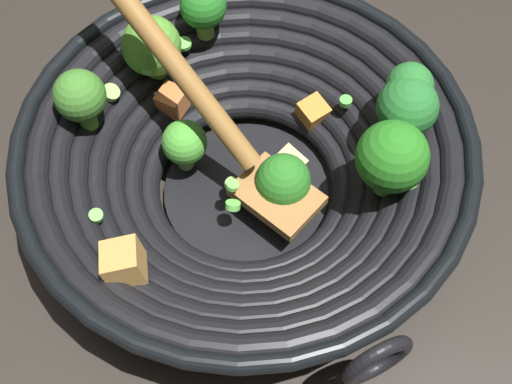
% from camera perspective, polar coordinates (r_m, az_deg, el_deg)
% --- Properties ---
extents(ground_plane, '(4.00, 4.00, 0.00)m').
position_cam_1_polar(ground_plane, '(0.62, -0.81, -0.29)').
color(ground_plane, '#28231E').
extents(wok, '(0.38, 0.41, 0.20)m').
position_cam_1_polar(wok, '(0.57, -0.78, 2.95)').
color(wok, black).
rests_on(wok, ground).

